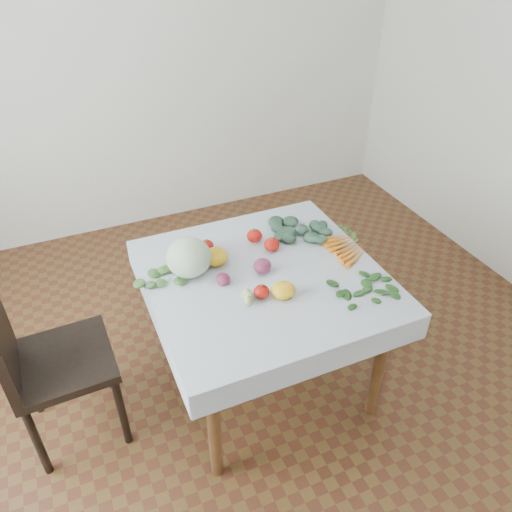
{
  "coord_description": "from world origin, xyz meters",
  "views": [
    {
      "loc": [
        -0.81,
        -1.76,
        2.26
      ],
      "look_at": [
        -0.01,
        0.08,
        0.82
      ],
      "focal_mm": 35.0,
      "sensor_mm": 36.0,
      "label": 1
    }
  ],
  "objects_px": {
    "cabbage": "(189,257)",
    "carrot_bunch": "(345,247)",
    "table": "(264,291)",
    "chair": "(37,354)",
    "heirloom_back": "(216,256)"
  },
  "relations": [
    {
      "from": "cabbage",
      "to": "carrot_bunch",
      "type": "height_order",
      "value": "cabbage"
    },
    {
      "from": "table",
      "to": "chair",
      "type": "xyz_separation_m",
      "value": [
        -1.09,
        0.09,
        -0.08
      ]
    },
    {
      "from": "carrot_bunch",
      "to": "chair",
      "type": "bearing_deg",
      "value": 177.85
    },
    {
      "from": "cabbage",
      "to": "heirloom_back",
      "type": "xyz_separation_m",
      "value": [
        0.15,
        0.03,
        -0.06
      ]
    },
    {
      "from": "chair",
      "to": "carrot_bunch",
      "type": "xyz_separation_m",
      "value": [
        1.57,
        -0.06,
        0.2
      ]
    },
    {
      "from": "table",
      "to": "heirloom_back",
      "type": "relative_size",
      "value": 8.15
    },
    {
      "from": "chair",
      "to": "heirloom_back",
      "type": "relative_size",
      "value": 8.18
    },
    {
      "from": "chair",
      "to": "carrot_bunch",
      "type": "relative_size",
      "value": 3.36
    },
    {
      "from": "cabbage",
      "to": "heirloom_back",
      "type": "height_order",
      "value": "cabbage"
    },
    {
      "from": "chair",
      "to": "cabbage",
      "type": "distance_m",
      "value": 0.81
    },
    {
      "from": "table",
      "to": "carrot_bunch",
      "type": "distance_m",
      "value": 0.49
    },
    {
      "from": "table",
      "to": "carrot_bunch",
      "type": "relative_size",
      "value": 3.35
    },
    {
      "from": "table",
      "to": "heirloom_back",
      "type": "height_order",
      "value": "heirloom_back"
    },
    {
      "from": "heirloom_back",
      "to": "carrot_bunch",
      "type": "xyz_separation_m",
      "value": [
        0.67,
        -0.16,
        -0.03
      ]
    },
    {
      "from": "cabbage",
      "to": "heirloom_back",
      "type": "distance_m",
      "value": 0.16
    }
  ]
}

